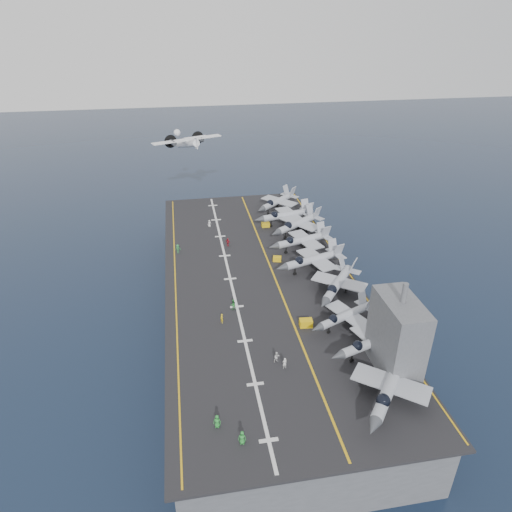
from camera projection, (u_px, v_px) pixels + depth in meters
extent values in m
plane|color=#142135|center=(259.00, 318.00, 98.21)|extent=(500.00, 500.00, 0.00)
cube|color=#56595E|center=(259.00, 298.00, 95.83)|extent=(36.00, 90.00, 10.00)
cube|color=black|center=(259.00, 277.00, 93.36)|extent=(38.00, 92.00, 0.40)
cube|color=gold|center=(274.00, 275.00, 93.71)|extent=(0.35, 90.00, 0.02)
cube|color=silver|center=(230.00, 279.00, 92.35)|extent=(0.50, 90.00, 0.02)
cube|color=gold|center=(175.00, 284.00, 90.70)|extent=(0.25, 90.00, 0.02)
cube|color=gold|center=(346.00, 269.00, 96.04)|extent=(0.25, 90.00, 0.02)
imported|color=#268C33|center=(217.00, 421.00, 59.12)|extent=(1.33, 1.02, 1.98)
imported|color=yellow|center=(222.00, 318.00, 79.00)|extent=(1.10, 1.28, 1.80)
imported|color=#268C33|center=(233.00, 305.00, 82.52)|extent=(1.39, 1.10, 2.04)
imported|color=#287D3A|center=(178.00, 249.00, 101.82)|extent=(1.27, 0.88, 2.06)
imported|color=maroon|center=(228.00, 242.00, 104.70)|extent=(1.48, 1.43, 2.07)
imported|color=silver|center=(209.00, 223.00, 114.23)|extent=(1.25, 1.00, 1.81)
imported|color=silver|center=(285.00, 363.00, 68.87)|extent=(1.30, 0.98, 1.96)
imported|color=silver|center=(277.00, 357.00, 70.16)|extent=(1.30, 1.07, 1.86)
imported|color=#268C33|center=(242.00, 438.00, 56.87)|extent=(1.33, 1.02, 1.98)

